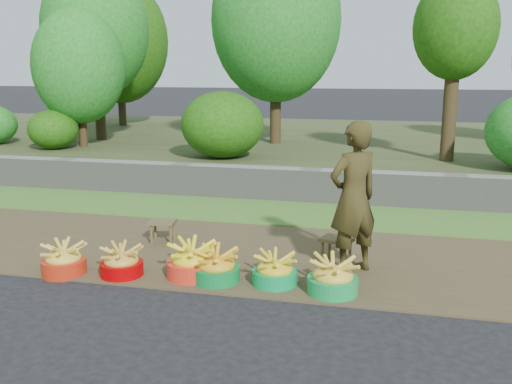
% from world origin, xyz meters
% --- Properties ---
extents(ground_plane, '(120.00, 120.00, 0.00)m').
position_xyz_m(ground_plane, '(0.00, 0.00, 0.00)').
color(ground_plane, black).
rests_on(ground_plane, ground).
extents(dirt_shoulder, '(80.00, 2.50, 0.02)m').
position_xyz_m(dirt_shoulder, '(0.00, 1.25, 0.01)').
color(dirt_shoulder, '#493C25').
rests_on(dirt_shoulder, ground).
extents(grass_verge, '(80.00, 1.50, 0.04)m').
position_xyz_m(grass_verge, '(0.00, 3.25, 0.02)').
color(grass_verge, '#48792A').
rests_on(grass_verge, ground).
extents(retaining_wall, '(80.00, 0.35, 0.55)m').
position_xyz_m(retaining_wall, '(0.00, 4.10, 0.28)').
color(retaining_wall, gray).
rests_on(retaining_wall, ground).
extents(earth_bank, '(80.00, 10.00, 0.50)m').
position_xyz_m(earth_bank, '(0.00, 9.00, 0.25)').
color(earth_bank, '#3C4523').
rests_on(earth_bank, ground).
extents(vegetation, '(35.55, 8.33, 4.54)m').
position_xyz_m(vegetation, '(-5.52, 7.15, 2.74)').
color(vegetation, '#342815').
rests_on(vegetation, earth_bank).
extents(basin_a, '(0.47, 0.47, 0.35)m').
position_xyz_m(basin_a, '(-2.06, 0.17, 0.16)').
color(basin_a, '#B22610').
rests_on(basin_a, ground).
extents(basin_b, '(0.45, 0.45, 0.34)m').
position_xyz_m(basin_b, '(-1.43, 0.25, 0.15)').
color(basin_b, '#A30003').
rests_on(basin_b, ground).
extents(basin_c, '(0.53, 0.53, 0.39)m').
position_xyz_m(basin_c, '(-0.70, 0.37, 0.18)').
color(basin_c, red).
rests_on(basin_c, ground).
extents(basin_d, '(0.48, 0.48, 0.36)m').
position_xyz_m(basin_d, '(-0.42, 0.32, 0.16)').
color(basin_d, '#0B7932').
rests_on(basin_d, ground).
extents(basin_e, '(0.45, 0.45, 0.34)m').
position_xyz_m(basin_e, '(0.18, 0.37, 0.15)').
color(basin_e, '#089347').
rests_on(basin_e, ground).
extents(basin_f, '(0.49, 0.49, 0.37)m').
position_xyz_m(basin_f, '(0.77, 0.28, 0.16)').
color(basin_f, '#149341').
rests_on(basin_f, ground).
extents(stool_left, '(0.34, 0.28, 0.28)m').
position_xyz_m(stool_left, '(-1.46, 1.43, 0.24)').
color(stool_left, brown).
rests_on(stool_left, dirt_shoulder).
extents(stool_right, '(0.40, 0.35, 0.29)m').
position_xyz_m(stool_right, '(0.71, 1.14, 0.25)').
color(stool_right, brown).
rests_on(stool_right, dirt_shoulder).
extents(vendor_woman, '(0.69, 0.67, 1.60)m').
position_xyz_m(vendor_woman, '(0.89, 0.94, 0.82)').
color(vendor_woman, black).
rests_on(vendor_woman, dirt_shoulder).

